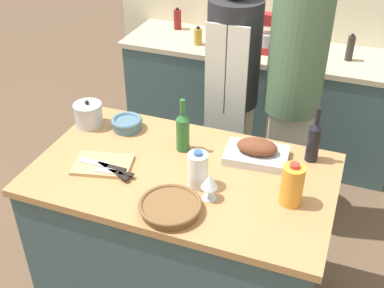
# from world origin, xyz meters

# --- Properties ---
(kitchen_island) EXTENTS (1.48, 0.87, 0.89)m
(kitchen_island) POSITION_xyz_m (0.00, 0.00, 0.44)
(kitchen_island) COLOR #3D565B
(kitchen_island) RESTS_ON ground_plane
(back_counter) EXTENTS (2.19, 0.60, 0.89)m
(back_counter) POSITION_xyz_m (0.00, 1.67, 0.45)
(back_counter) COLOR #3D565B
(back_counter) RESTS_ON ground_plane
(roasting_pan) EXTENTS (0.33, 0.24, 0.11)m
(roasting_pan) POSITION_xyz_m (0.31, 0.23, 0.93)
(roasting_pan) COLOR #BCBCC1
(roasting_pan) RESTS_ON kitchen_island
(wicker_basket) EXTENTS (0.28, 0.28, 0.05)m
(wicker_basket) POSITION_xyz_m (0.06, -0.29, 0.91)
(wicker_basket) COLOR brown
(wicker_basket) RESTS_ON kitchen_island
(cutting_board) EXTENTS (0.32, 0.25, 0.02)m
(cutting_board) POSITION_xyz_m (-0.39, -0.10, 0.89)
(cutting_board) COLOR tan
(cutting_board) RESTS_ON kitchen_island
(stock_pot) EXTENTS (0.16, 0.16, 0.16)m
(stock_pot) POSITION_xyz_m (-0.66, 0.22, 0.95)
(stock_pot) COLOR #B7B7BC
(stock_pot) RESTS_ON kitchen_island
(mixing_bowl) EXTENTS (0.17, 0.17, 0.07)m
(mixing_bowl) POSITION_xyz_m (-0.44, 0.26, 0.92)
(mixing_bowl) COLOR slate
(mixing_bowl) RESTS_ON kitchen_island
(juice_jug) EXTENTS (0.10, 0.10, 0.21)m
(juice_jug) POSITION_xyz_m (0.54, -0.05, 0.99)
(juice_jug) COLOR orange
(juice_jug) RESTS_ON kitchen_island
(milk_jug) EXTENTS (0.10, 0.10, 0.19)m
(milk_jug) POSITION_xyz_m (0.11, -0.08, 0.98)
(milk_jug) COLOR white
(milk_jug) RESTS_ON kitchen_island
(wine_bottle_green) EXTENTS (0.07, 0.07, 0.30)m
(wine_bottle_green) POSITION_xyz_m (-0.07, 0.18, 1.00)
(wine_bottle_green) COLOR #28662D
(wine_bottle_green) RESTS_ON kitchen_island
(wine_bottle_dark) EXTENTS (0.06, 0.06, 0.30)m
(wine_bottle_dark) POSITION_xyz_m (0.58, 0.32, 1.00)
(wine_bottle_dark) COLOR black
(wine_bottle_dark) RESTS_ON kitchen_island
(wine_glass_left) EXTENTS (0.08, 0.08, 0.13)m
(wine_glass_left) POSITION_xyz_m (0.19, -0.15, 0.98)
(wine_glass_left) COLOR silver
(wine_glass_left) RESTS_ON kitchen_island
(knife_chef) EXTENTS (0.26, 0.04, 0.01)m
(knife_chef) POSITION_xyz_m (-0.37, -0.12, 0.91)
(knife_chef) COLOR #B7B7BC
(knife_chef) RESTS_ON cutting_board
(knife_paring) EXTENTS (0.20, 0.05, 0.01)m
(knife_paring) POSITION_xyz_m (-0.29, -0.15, 0.91)
(knife_paring) COLOR #B7B7BC
(knife_paring) RESTS_ON cutting_board
(knife_bread) EXTENTS (0.21, 0.11, 0.01)m
(knife_bread) POSITION_xyz_m (-0.30, -0.14, 0.91)
(knife_bread) COLOR #B7B7BC
(knife_bread) RESTS_ON cutting_board
(stand_mixer) EXTENTS (0.18, 0.14, 0.29)m
(stand_mixer) POSITION_xyz_m (0.06, 1.61, 1.01)
(stand_mixer) COLOR #B22323
(stand_mixer) RESTS_ON back_counter
(condiment_bottle_tall) EXTENTS (0.05, 0.05, 0.20)m
(condiment_bottle_tall) POSITION_xyz_m (0.63, 1.67, 0.98)
(condiment_bottle_tall) COLOR #332D28
(condiment_bottle_tall) RESTS_ON back_counter
(condiment_bottle_short) EXTENTS (0.06, 0.06, 0.14)m
(condiment_bottle_short) POSITION_xyz_m (-0.49, 1.57, 0.95)
(condiment_bottle_short) COLOR #B28E2D
(condiment_bottle_short) RESTS_ON back_counter
(condiment_bottle_extra) EXTENTS (0.06, 0.06, 0.18)m
(condiment_bottle_extra) POSITION_xyz_m (-0.77, 1.83, 0.97)
(condiment_bottle_extra) COLOR maroon
(condiment_bottle_extra) RESTS_ON back_counter
(person_cook_aproned) EXTENTS (0.33, 0.34, 1.67)m
(person_cook_aproned) POSITION_xyz_m (-0.02, 0.91, 0.93)
(person_cook_aproned) COLOR beige
(person_cook_aproned) RESTS_ON ground_plane
(person_cook_guest) EXTENTS (0.34, 0.34, 1.80)m
(person_cook_guest) POSITION_xyz_m (0.37, 0.86, 1.00)
(person_cook_guest) COLOR beige
(person_cook_guest) RESTS_ON ground_plane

